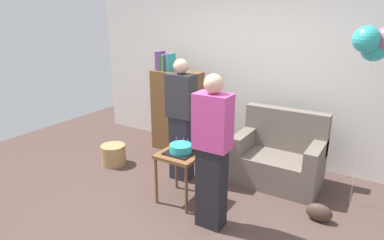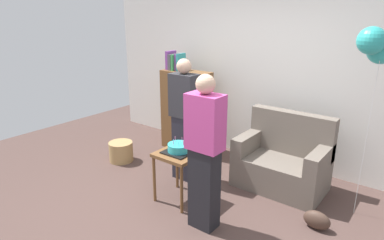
% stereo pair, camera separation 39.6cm
% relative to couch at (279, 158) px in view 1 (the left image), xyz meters
% --- Properties ---
extents(ground_plane, '(8.00, 8.00, 0.00)m').
position_rel_couch_xyz_m(ground_plane, '(-0.62, -1.34, -0.34)').
color(ground_plane, '#4C3833').
extents(wall_back, '(6.00, 0.10, 2.70)m').
position_rel_couch_xyz_m(wall_back, '(-0.62, 0.71, 1.01)').
color(wall_back, silver).
rests_on(wall_back, ground_plane).
extents(couch, '(1.10, 0.70, 0.96)m').
position_rel_couch_xyz_m(couch, '(0.00, 0.00, 0.00)').
color(couch, '#6B6056').
rests_on(couch, ground_plane).
extents(bookshelf, '(0.80, 0.36, 1.59)m').
position_rel_couch_xyz_m(bookshelf, '(-1.78, 0.23, 0.34)').
color(bookshelf, brown).
rests_on(bookshelf, ground_plane).
extents(side_table, '(0.48, 0.48, 0.62)m').
position_rel_couch_xyz_m(side_table, '(-0.84, -1.08, 0.18)').
color(side_table, brown).
rests_on(side_table, ground_plane).
extents(birthday_cake, '(0.32, 0.32, 0.17)m').
position_rel_couch_xyz_m(birthday_cake, '(-0.84, -1.08, 0.33)').
color(birthday_cake, black).
rests_on(birthday_cake, side_table).
extents(person_blowing_candles, '(0.36, 0.22, 1.63)m').
position_rel_couch_xyz_m(person_blowing_candles, '(-1.15, -0.59, 0.49)').
color(person_blowing_candles, '#23232D').
rests_on(person_blowing_candles, ground_plane).
extents(person_holding_cake, '(0.36, 0.22, 1.63)m').
position_rel_couch_xyz_m(person_holding_cake, '(-0.30, -1.32, 0.49)').
color(person_holding_cake, black).
rests_on(person_holding_cake, ground_plane).
extents(wicker_basket, '(0.36, 0.36, 0.30)m').
position_rel_couch_xyz_m(wicker_basket, '(-2.26, -0.77, -0.19)').
color(wicker_basket, '#A88451').
rests_on(wicker_basket, ground_plane).
extents(handbag, '(0.28, 0.14, 0.20)m').
position_rel_couch_xyz_m(handbag, '(0.67, -0.64, -0.24)').
color(handbag, '#473328').
rests_on(handbag, ground_plane).
extents(balloon_bunch, '(0.44, 0.44, 2.05)m').
position_rel_couch_xyz_m(balloon_bunch, '(0.91, -0.06, 1.54)').
color(balloon_bunch, silver).
rests_on(balloon_bunch, ground_plane).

